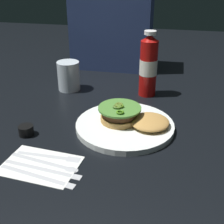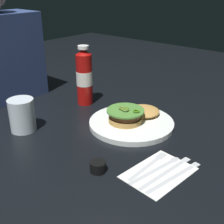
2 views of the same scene
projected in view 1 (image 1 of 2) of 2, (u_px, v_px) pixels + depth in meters
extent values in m
plane|color=black|center=(81.00, 118.00, 0.97)|extent=(3.00, 3.00, 0.00)
cylinder|color=white|center=(125.00, 126.00, 0.90)|extent=(0.30, 0.30, 0.02)
cylinder|color=#B88643|center=(120.00, 118.00, 0.91)|extent=(0.12, 0.12, 0.02)
cylinder|color=#512D19|center=(120.00, 113.00, 0.90)|extent=(0.11, 0.11, 0.02)
cylinder|color=red|center=(120.00, 110.00, 0.90)|extent=(0.10, 0.10, 0.01)
cylinder|color=#4A8033|center=(120.00, 108.00, 0.89)|extent=(0.13, 0.13, 0.01)
torus|color=#427B16|center=(120.00, 112.00, 0.86)|extent=(0.02, 0.02, 0.01)
torus|color=#55681E|center=(118.00, 105.00, 0.90)|extent=(0.02, 0.02, 0.01)
torus|color=#49692A|center=(116.00, 107.00, 0.89)|extent=(0.02, 0.02, 0.01)
torus|color=#487018|center=(120.00, 106.00, 0.89)|extent=(0.02, 0.02, 0.01)
torus|color=#4E6F25|center=(118.00, 107.00, 0.89)|extent=(0.02, 0.02, 0.01)
torus|color=#577228|center=(119.00, 104.00, 0.90)|extent=(0.02, 0.02, 0.01)
ellipsoid|color=#B88643|center=(150.00, 122.00, 0.88)|extent=(0.12, 0.12, 0.03)
cylinder|color=#A70F0C|center=(148.00, 69.00, 1.09)|extent=(0.06, 0.06, 0.21)
cone|color=#A70F0C|center=(150.00, 38.00, 1.04)|extent=(0.06, 0.06, 0.02)
cylinder|color=white|center=(150.00, 33.00, 1.03)|extent=(0.04, 0.04, 0.01)
cylinder|color=white|center=(148.00, 67.00, 1.09)|extent=(0.07, 0.07, 0.06)
cylinder|color=silver|center=(69.00, 76.00, 1.16)|extent=(0.09, 0.09, 0.11)
cylinder|color=black|center=(26.00, 130.00, 0.87)|extent=(0.04, 0.04, 0.03)
cube|color=white|center=(40.00, 165.00, 0.74)|extent=(0.20, 0.15, 0.00)
cube|color=silver|center=(32.00, 174.00, 0.71)|extent=(0.18, 0.04, 0.00)
cube|color=silver|center=(59.00, 181.00, 0.68)|extent=(0.08, 0.03, 0.00)
cube|color=silver|center=(37.00, 167.00, 0.73)|extent=(0.18, 0.03, 0.00)
cube|color=silver|center=(66.00, 173.00, 0.71)|extent=(0.08, 0.03, 0.00)
cube|color=silver|center=(43.00, 161.00, 0.75)|extent=(0.19, 0.04, 0.00)
ellipsoid|color=silver|center=(70.00, 168.00, 0.72)|extent=(0.04, 0.03, 0.00)
cube|color=silver|center=(48.00, 155.00, 0.77)|extent=(0.17, 0.01, 0.00)
cube|color=silver|center=(73.00, 159.00, 0.76)|extent=(0.04, 0.02, 0.00)
cube|color=navy|center=(112.00, 29.00, 1.36)|extent=(0.36, 0.18, 0.36)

